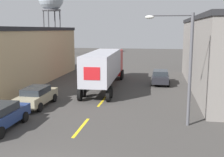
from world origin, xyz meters
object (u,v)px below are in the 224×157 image
Objects in this scene: semi_truck at (105,65)px; parked_car_left_far at (37,96)px; parked_car_right_far at (160,77)px; street_lamp at (184,60)px; parked_car_left_near at (0,116)px.

parked_car_left_far is at bearing -117.52° from semi_truck.
parked_car_right_far is 0.67× the size of street_lamp.
parked_car_left_far and parked_car_right_far have the same top height.
street_lamp is at bearing -13.54° from parked_car_left_far.
parked_car_left_near is at bearing -90.00° from parked_car_left_far.
parked_car_left_near is at bearing -120.74° from parked_car_right_far.
parked_car_left_far is 14.75m from parked_car_right_far.
semi_truck is at bearing -154.13° from parked_car_right_far.
parked_car_right_far is (5.77, 2.80, -1.53)m from semi_truck.
parked_car_left_near is 1.00× the size of parked_car_right_far.
parked_car_left_near is 19.07m from parked_car_right_far.
parked_car_right_far is at bearing 48.62° from parked_car_left_far.
semi_truck is 6.60m from parked_car_right_far.
semi_truck is at bearing 64.31° from parked_car_left_far.
parked_car_left_near is 11.92m from street_lamp.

